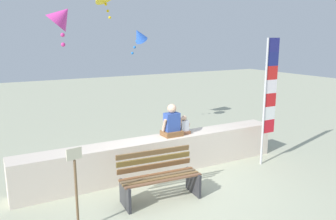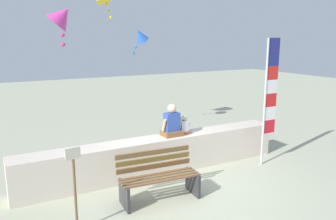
% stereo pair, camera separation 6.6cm
% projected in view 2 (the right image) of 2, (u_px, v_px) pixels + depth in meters
% --- Properties ---
extents(ground_plane, '(40.00, 40.00, 0.00)m').
position_uv_depth(ground_plane, '(185.00, 192.00, 6.63)').
color(ground_plane, '#AAAD92').
extents(seawall_ledge, '(6.12, 0.57, 0.80)m').
position_uv_depth(seawall_ledge, '(158.00, 155.00, 7.55)').
color(seawall_ledge, beige).
rests_on(seawall_ledge, ground).
extents(park_bench, '(1.53, 0.72, 0.88)m').
position_uv_depth(park_bench, '(158.00, 178.00, 6.30)').
color(park_bench, brown).
rests_on(park_bench, ground).
extents(person_adult, '(0.47, 0.35, 0.72)m').
position_uv_depth(person_adult, '(172.00, 123.00, 7.58)').
color(person_adult, brown).
rests_on(person_adult, seawall_ledge).
extents(person_child, '(0.28, 0.21, 0.43)m').
position_uv_depth(person_child, '(184.00, 127.00, 7.75)').
color(person_child, brown).
rests_on(person_child, seawall_ledge).
extents(flag_banner, '(0.38, 0.05, 2.95)m').
position_uv_depth(flag_banner, '(269.00, 93.00, 7.80)').
color(flag_banner, '#B7B7BC').
rests_on(flag_banner, ground).
extents(kite_blue, '(0.63, 0.59, 0.85)m').
position_uv_depth(kite_blue, '(140.00, 36.00, 10.19)').
color(kite_blue, blue).
extents(kite_magenta, '(0.71, 0.64, 0.88)m').
position_uv_depth(kite_magenta, '(62.00, 16.00, 6.62)').
color(kite_magenta, '#DB3D9E').
extents(sign_post, '(0.24, 0.06, 1.36)m').
position_uv_depth(sign_post, '(75.00, 183.00, 5.14)').
color(sign_post, brown).
rests_on(sign_post, ground).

